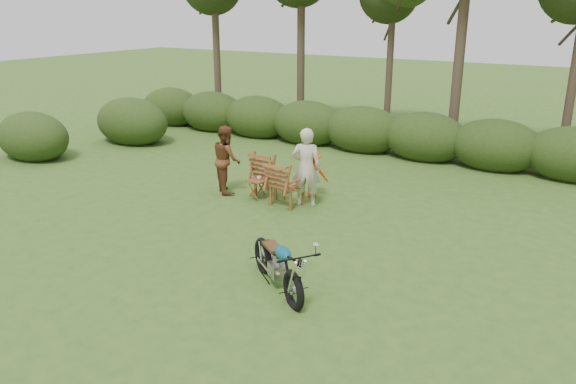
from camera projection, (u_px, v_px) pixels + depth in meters
The scene contains 10 objects.
ground at pixel (252, 276), 9.48m from camera, with size 80.00×80.00×0.00m, color #30521B.
tree_line at pixel (460, 25), 15.92m from camera, with size 22.52×11.62×8.14m.
motorcycle at pixel (277, 287), 9.11m from camera, with size 1.86×0.71×1.06m, color #0C85A1, non-canonical shape.
lawn_chair_right at pixel (287, 205), 12.84m from camera, with size 0.72×0.72×1.04m, color brown, non-canonical shape.
lawn_chair_left at pixel (272, 194), 13.56m from camera, with size 0.74×0.74×1.08m, color brown, non-canonical shape.
side_table at pixel (257, 189), 13.17m from camera, with size 0.46×0.39×0.47m, color brown, non-canonical shape.
cup at pixel (259, 178), 13.10m from camera, with size 0.11×0.11×0.09m, color beige.
adult_a at pixel (306, 206), 12.81m from camera, with size 0.66×0.43×1.81m, color beige.
adult_b at pixel (228, 191), 13.79m from camera, with size 0.80×0.62×1.64m, color brown.
child at pixel (312, 197), 13.41m from camera, with size 0.74×0.43×1.15m, color red.
Camera 1 is at (4.97, -6.98, 4.34)m, focal length 35.00 mm.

